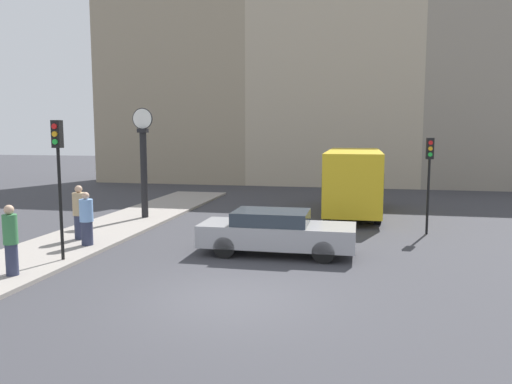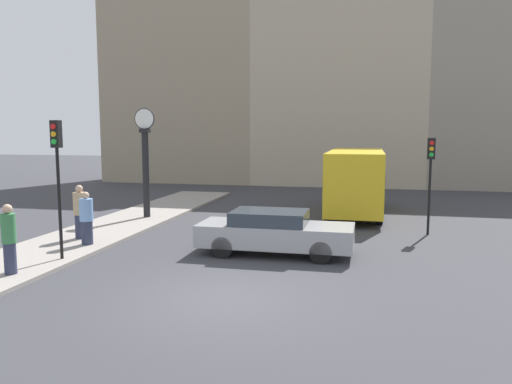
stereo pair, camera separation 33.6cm
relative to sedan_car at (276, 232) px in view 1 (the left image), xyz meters
name	(u,v)px [view 1 (the left image)]	position (x,y,z in m)	size (l,w,h in m)	color
ground_plane	(228,299)	(-0.37, -4.25, -0.70)	(120.00, 120.00, 0.00)	#38383D
sidewalk_corner	(126,222)	(-6.83, 3.78, -0.64)	(3.04, 20.05, 0.11)	gray
building_row	(311,82)	(-1.02, 21.20, 6.50)	(32.32, 5.00, 15.49)	gray
sedan_car	(276,232)	(0.00, 0.00, 0.00)	(4.67, 1.75, 1.34)	#9E9EA3
bus_distant	(354,178)	(2.19, 8.07, 0.94)	(2.33, 7.33, 2.87)	gold
traffic_light_near	(58,161)	(-5.75, -2.27, 2.21)	(0.26, 0.24, 3.92)	black
traffic_light_far	(429,165)	(4.89, 4.09, 1.82)	(0.26, 0.24, 3.50)	black
street_clock	(144,162)	(-6.42, 4.78, 1.74)	(0.88, 0.36, 4.58)	black
pedestrian_blue_stripe	(87,219)	(-6.04, -0.47, 0.25)	(0.42, 0.42, 1.70)	#2D334C
pedestrian_green_hoodie	(11,240)	(-6.10, -3.93, 0.32)	(0.36, 0.36, 1.80)	#2D334C
pedestrian_tan_coat	(80,213)	(-6.75, 0.31, 0.31)	(0.43, 0.43, 1.82)	#2D334C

